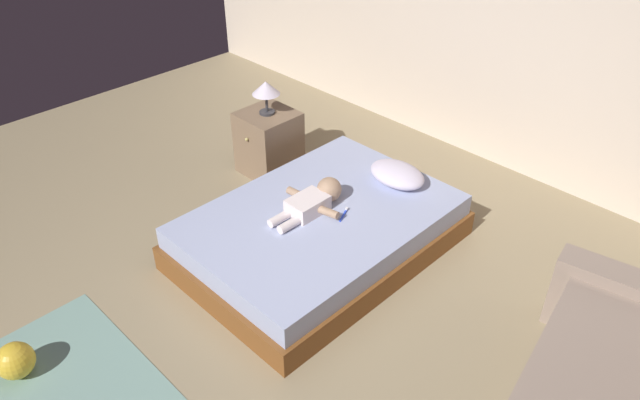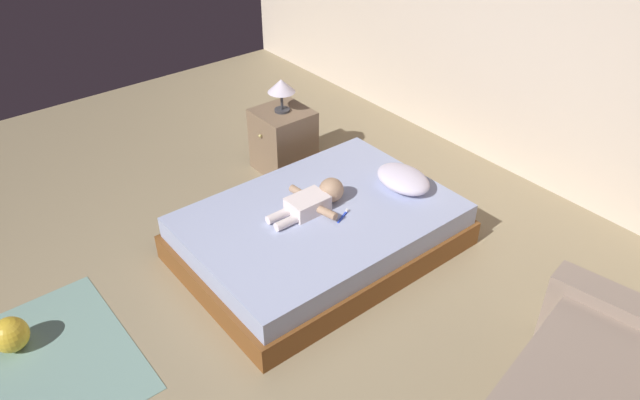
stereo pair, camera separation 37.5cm
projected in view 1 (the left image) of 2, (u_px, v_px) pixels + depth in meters
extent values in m
plane|color=#9A8866|center=(250.00, 334.00, 3.76)|extent=(8.00, 8.00, 0.00)
cube|color=beige|center=(529.00, 22.00, 4.77)|extent=(8.00, 0.12, 2.59)
cube|color=brown|center=(320.00, 240.00, 4.39)|extent=(1.37, 1.96, 0.19)
cube|color=#A6B1D6|center=(320.00, 221.00, 4.29)|extent=(1.32, 1.88, 0.16)
ellipsoid|color=silver|center=(397.00, 174.00, 4.52)|extent=(0.46, 0.31, 0.15)
cube|color=white|center=(308.00, 205.00, 4.21)|extent=(0.20, 0.28, 0.12)
sphere|color=tan|center=(329.00, 189.00, 4.32)|extent=(0.18, 0.18, 0.18)
cylinder|color=tan|center=(296.00, 193.00, 4.33)|extent=(0.15, 0.07, 0.06)
cylinder|color=tan|center=(329.00, 212.00, 4.14)|extent=(0.16, 0.08, 0.06)
cylinder|color=white|center=(280.00, 218.00, 4.12)|extent=(0.06, 0.18, 0.06)
cylinder|color=white|center=(289.00, 225.00, 4.07)|extent=(0.06, 0.18, 0.06)
cube|color=blue|center=(343.00, 215.00, 4.20)|extent=(0.07, 0.14, 0.01)
cube|color=white|center=(347.00, 209.00, 4.25)|extent=(0.02, 0.03, 0.01)
cube|color=#82684E|center=(269.00, 143.00, 5.22)|extent=(0.45, 0.45, 0.57)
sphere|color=tan|center=(247.00, 139.00, 5.01)|extent=(0.03, 0.03, 0.03)
cylinder|color=#333338|center=(267.00, 112.00, 5.05)|extent=(0.13, 0.13, 0.02)
cylinder|color=#333338|center=(267.00, 103.00, 5.00)|extent=(0.02, 0.02, 0.16)
cone|color=silver|center=(266.00, 88.00, 4.92)|extent=(0.23, 0.23, 0.11)
cube|color=#7AA296|center=(55.00, 389.00, 3.42)|extent=(1.22, 0.99, 0.01)
sphere|color=gold|center=(15.00, 361.00, 3.44)|extent=(0.22, 0.22, 0.22)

